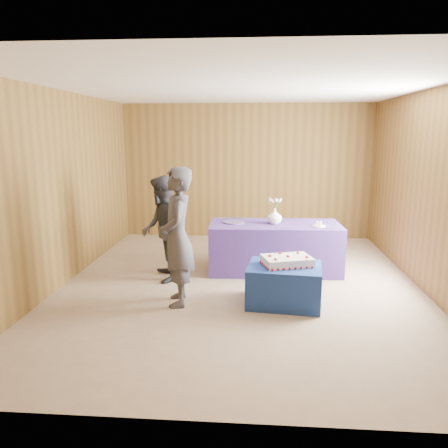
# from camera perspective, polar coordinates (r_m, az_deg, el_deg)

# --- Properties ---
(ground) EXTENTS (6.00, 6.00, 0.00)m
(ground) POSITION_cam_1_polar(r_m,az_deg,el_deg) (6.25, 2.09, -8.01)
(ground) COLOR gray
(ground) RESTS_ON ground
(room_shell) EXTENTS (5.04, 6.04, 2.72)m
(room_shell) POSITION_cam_1_polar(r_m,az_deg,el_deg) (5.89, 2.22, 8.72)
(room_shell) COLOR brown
(room_shell) RESTS_ON ground
(cake_table) EXTENTS (0.97, 0.80, 0.50)m
(cake_table) POSITION_cam_1_polar(r_m,az_deg,el_deg) (5.58, 7.86, -7.87)
(cake_table) COLOR #1A4091
(cake_table) RESTS_ON ground
(serving_table) EXTENTS (2.03, 0.97, 0.75)m
(serving_table) POSITION_cam_1_polar(r_m,az_deg,el_deg) (6.85, 6.61, -3.02)
(serving_table) COLOR #4F3189
(serving_table) RESTS_ON ground
(sheet_cake) EXTENTS (0.71, 0.58, 0.14)m
(sheet_cake) POSITION_cam_1_polar(r_m,az_deg,el_deg) (5.53, 8.24, -4.77)
(sheet_cake) COLOR white
(sheet_cake) RESTS_ON cake_table
(vase) EXTENTS (0.30, 0.30, 0.23)m
(vase) POSITION_cam_1_polar(r_m,az_deg,el_deg) (6.74, 6.63, 1.02)
(vase) COLOR white
(vase) RESTS_ON serving_table
(flower_spray) EXTENTS (0.20, 0.21, 0.16)m
(flower_spray) POSITION_cam_1_polar(r_m,az_deg,el_deg) (6.70, 6.68, 3.12)
(flower_spray) COLOR #32692A
(flower_spray) RESTS_ON vase
(platter) EXTENTS (0.46, 0.46, 0.02)m
(platter) POSITION_cam_1_polar(r_m,az_deg,el_deg) (6.78, 1.30, 0.25)
(platter) COLOR #56458A
(platter) RESTS_ON serving_table
(plate) EXTENTS (0.23, 0.23, 0.01)m
(plate) POSITION_cam_1_polar(r_m,az_deg,el_deg) (6.68, 12.29, -0.24)
(plate) COLOR white
(plate) RESTS_ON serving_table
(cake_slice) EXTENTS (0.09, 0.08, 0.09)m
(cake_slice) POSITION_cam_1_polar(r_m,az_deg,el_deg) (6.67, 12.31, 0.08)
(cake_slice) COLOR white
(cake_slice) RESTS_ON plate
(knife) EXTENTS (0.26, 0.07, 0.00)m
(knife) POSITION_cam_1_polar(r_m,az_deg,el_deg) (6.53, 13.15, -0.58)
(knife) COLOR silver
(knife) RESTS_ON serving_table
(guest_left) EXTENTS (0.53, 0.70, 1.73)m
(guest_left) POSITION_cam_1_polar(r_m,az_deg,el_deg) (5.40, -6.12, -1.70)
(guest_left) COLOR #3D3C47
(guest_left) RESTS_ON ground
(guest_right) EXTENTS (0.76, 0.88, 1.53)m
(guest_right) POSITION_cam_1_polar(r_m,az_deg,el_deg) (6.33, -8.05, -0.64)
(guest_right) COLOR #2E2F37
(guest_right) RESTS_ON ground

